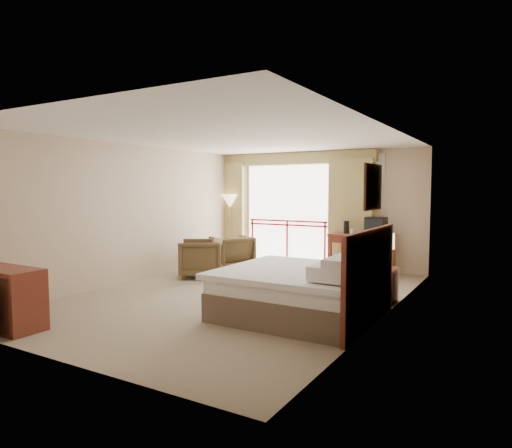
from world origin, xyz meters
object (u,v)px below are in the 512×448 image
Objects in this scene: nightstand at (383,285)px; desk at (362,243)px; wastebasket at (331,270)px; bed at (304,290)px; armchair_far at (232,269)px; table_lamp at (385,242)px; tv at (376,226)px; side_table at (202,255)px; floor_lamp at (230,203)px; armchair_near at (201,277)px; dresser at (3,298)px.

desk reaches higher than nightstand.
desk is at bearing 50.91° from wastebasket.
armchair_far is at bearing 138.18° from bed.
bed is at bearing 80.06° from armchair_far.
tv is at bearing 109.32° from table_lamp.
table_lamp reaches higher than wastebasket.
bed is 1.73m from table_lamp.
desk is 2.28× the size of side_table.
table_lamp is 1.92× the size of wastebasket.
tv is 0.24× the size of floor_lamp.
armchair_near is 0.64m from side_table.
wastebasket is at bearing 130.63° from armchair_far.
armchair_near is at bearing 30.14° from armchair_far.
armchair_near is 0.51× the size of floor_lamp.
side_table is (-4.11, 0.63, 0.12)m from nightstand.
floor_lamp is (-0.44, 1.76, 1.06)m from side_table.
desk is at bearing 94.39° from bed.
armchair_near is (-2.78, -2.05, -0.68)m from desk.
dresser reaches higher than wastebasket.
armchair_near is at bearing -163.46° from tv.
nightstand is 0.67× the size of armchair_far.
floor_lamp is at bearing 95.38° from dresser.
side_table is 2.10m from floor_lamp.
dresser is (0.61, -6.28, -1.06)m from floor_lamp.
bed is 3.90m from side_table.
dresser is (-3.17, -2.52, 0.02)m from bed.
table_lamp is at bearing -86.94° from tv.
bed reaches higher than dresser.
nightstand is 0.97× the size of side_table.
floor_lamp reaches higher than nightstand.
bed is at bearing -84.01° from desk.
armchair_far is at bearing 65.57° from side_table.
tv reaches higher than dresser.
armchair_far is 1.96m from floor_lamp.
nightstand is at bearing 60.68° from bed.
nightstand is 5.28m from floor_lamp.
dresser is at bearing -84.42° from floor_lamp.
bed is at bearing -44.86° from floor_lamp.
dresser reaches higher than nightstand.
dresser reaches higher than armchair_far.
side_table is (-0.32, -0.70, 0.40)m from armchair_far.
floor_lamp reaches higher than side_table.
armchair_far is at bearing 146.50° from armchair_near.
desk is at bearing 64.64° from dresser.
desk is 4.76× the size of wastebasket.
armchair_near is 1.49× the size of side_table.
side_table is at bearing 7.45° from armchair_far.
bed is 1.77× the size of dresser.
armchair_near is at bearing -141.99° from desk.
armchair_far is at bearing 161.40° from table_lamp.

